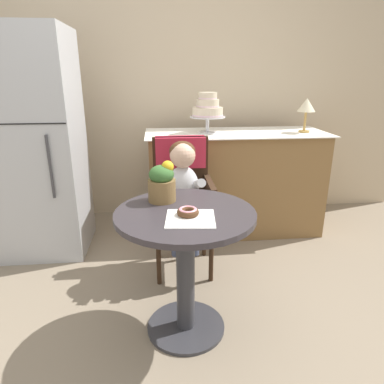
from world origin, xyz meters
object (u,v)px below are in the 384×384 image
table_lamp (307,107)px  donut_front (188,212)px  tiered_cake_stand (208,109)px  refrigerator (37,147)px  cafe_table (185,249)px  seated_child (183,184)px  flower_vase (162,182)px  wicker_chair (182,183)px

table_lamp → donut_front: bearing=-130.7°
tiered_cake_stand → refrigerator: 1.38m
cafe_table → tiered_cake_stand: (0.30, 1.30, 0.59)m
seated_child → tiered_cake_stand: tiered_cake_stand is taller
flower_vase → table_lamp: size_ratio=0.78×
seated_child → donut_front: 0.64m
seated_child → table_lamp: 1.35m
tiered_cake_stand → donut_front: bearing=-102.0°
wicker_chair → donut_front: (-0.02, -0.79, 0.10)m
donut_front → seated_child: bearing=87.8°
refrigerator → tiered_cake_stand: bearing=8.5°
cafe_table → refrigerator: refrigerator is taller
wicker_chair → flower_vase: size_ratio=4.28×
seated_child → table_lamp: bearing=31.3°
donut_front → refrigerator: size_ratio=0.06×
wicker_chair → refrigerator: (-1.08, 0.37, 0.21)m
seated_child → cafe_table: bearing=-93.3°
table_lamp → seated_child: bearing=-148.7°
cafe_table → flower_vase: flower_vase is taller
wicker_chair → table_lamp: size_ratio=3.35×
cafe_table → donut_front: (0.01, -0.06, 0.23)m
refrigerator → seated_child: bearing=-25.7°
cafe_table → wicker_chair: (0.03, 0.73, 0.13)m
flower_vase → refrigerator: refrigerator is taller
cafe_table → donut_front: donut_front is taller
cafe_table → flower_vase: 0.38m
seated_child → flower_vase: 0.46m
flower_vase → seated_child: bearing=70.6°
cafe_table → wicker_chair: size_ratio=0.75×
seated_child → refrigerator: size_ratio=0.43×
donut_front → wicker_chair: bearing=88.2°
wicker_chair → cafe_table: bearing=-96.2°
cafe_table → tiered_cake_stand: 1.46m
donut_front → tiered_cake_stand: 1.43m
flower_vase → table_lamp: bearing=41.0°
cafe_table → seated_child: 0.60m
cafe_table → refrigerator: size_ratio=0.42×
cafe_table → flower_vase: bearing=123.6°
seated_child → tiered_cake_stand: size_ratio=2.18×
tiered_cake_stand → cafe_table: bearing=-102.9°
tiered_cake_stand → refrigerator: size_ratio=0.20×
flower_vase → tiered_cake_stand: size_ratio=0.67×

